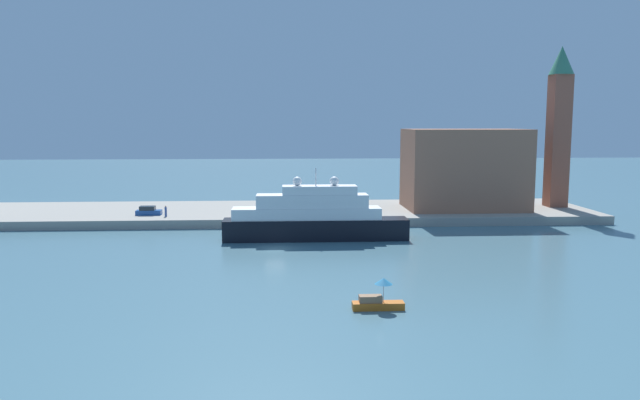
% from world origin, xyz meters
% --- Properties ---
extents(ground, '(400.00, 400.00, 0.00)m').
position_xyz_m(ground, '(0.00, 0.00, 0.00)').
color(ground, slate).
extents(quay_dock, '(110.00, 23.41, 1.44)m').
position_xyz_m(quay_dock, '(0.00, 27.71, 0.72)').
color(quay_dock, gray).
rests_on(quay_dock, ground).
extents(large_yacht, '(26.23, 4.02, 10.27)m').
position_xyz_m(large_yacht, '(5.37, 6.37, 3.13)').
color(large_yacht, black).
rests_on(large_yacht, ground).
extents(small_motorboat, '(4.64, 1.61, 2.88)m').
position_xyz_m(small_motorboat, '(9.59, -26.45, 0.96)').
color(small_motorboat, '#C66019').
rests_on(small_motorboat, ground).
extents(harbor_building, '(20.49, 12.88, 14.02)m').
position_xyz_m(harbor_building, '(32.99, 26.49, 8.45)').
color(harbor_building, '#9E664C').
rests_on(harbor_building, quay_dock).
extents(bell_tower, '(4.35, 4.35, 28.54)m').
position_xyz_m(bell_tower, '(50.42, 28.06, 16.97)').
color(bell_tower, '#93513D').
rests_on(bell_tower, quay_dock).
extents(parked_car, '(4.10, 1.69, 1.46)m').
position_xyz_m(parked_car, '(-21.23, 21.97, 2.06)').
color(parked_car, '#1E4C99').
rests_on(parked_car, quay_dock).
extents(person_figure, '(0.36, 0.36, 1.80)m').
position_xyz_m(person_figure, '(-17.99, 19.87, 2.28)').
color(person_figure, '#334C8C').
rests_on(person_figure, quay_dock).
extents(mooring_bollard, '(0.38, 0.38, 0.60)m').
position_xyz_m(mooring_bollard, '(-0.47, 17.70, 1.74)').
color(mooring_bollard, black).
rests_on(mooring_bollard, quay_dock).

